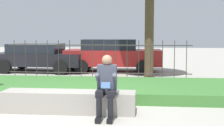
{
  "coord_description": "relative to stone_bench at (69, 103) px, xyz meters",
  "views": [
    {
      "loc": [
        1.58,
        -6.43,
        1.68
      ],
      "look_at": [
        0.56,
        3.66,
        0.71
      ],
      "focal_mm": 50.0,
      "sensor_mm": 36.0,
      "label": 1
    }
  ],
  "objects": [
    {
      "name": "person_seated_reader",
      "position": [
        0.86,
        -0.33,
        0.48
      ],
      "size": [
        0.42,
        0.73,
        1.25
      ],
      "color": "black",
      "rests_on": "ground_plane"
    },
    {
      "name": "car_parked_left",
      "position": [
        -2.96,
        6.78,
        0.46
      ],
      "size": [
        3.99,
        2.08,
        1.23
      ],
      "rotation": [
        0.0,
        0.0,
        -0.04
      ],
      "color": "black",
      "rests_on": "ground_plane"
    },
    {
      "name": "ground_plane",
      "position": [
        0.0,
        0.0,
        -0.2
      ],
      "size": [
        60.0,
        60.0,
        0.0
      ],
      "primitive_type": "plane",
      "color": "#A8A399"
    },
    {
      "name": "iron_fence",
      "position": [
        0.0,
        4.36,
        0.55
      ],
      "size": [
        6.5,
        0.03,
        1.44
      ],
      "color": "#332D28",
      "rests_on": "ground_plane"
    },
    {
      "name": "stone_bench",
      "position": [
        0.0,
        0.0,
        0.0
      ],
      "size": [
        2.85,
        0.6,
        0.45
      ],
      "color": "gray",
      "rests_on": "ground_plane"
    },
    {
      "name": "car_parked_center",
      "position": [
        0.24,
        7.05,
        0.55
      ],
      "size": [
        4.18,
        1.92,
        1.42
      ],
      "rotation": [
        0.0,
        0.0,
        0.03
      ],
      "color": "maroon",
      "rests_on": "ground_plane"
    },
    {
      "name": "grass_berm",
      "position": [
        0.0,
        2.15,
        -0.06
      ],
      "size": [
        8.5,
        2.89,
        0.27
      ],
      "color": "#3D7533",
      "rests_on": "ground_plane"
    }
  ]
}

